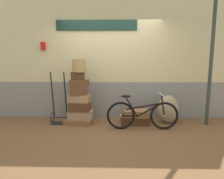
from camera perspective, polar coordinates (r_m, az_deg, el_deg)
ground at (r=4.47m, az=-0.55°, el=-11.46°), size 8.48×5.20×0.06m
station_building at (r=5.04m, az=-0.14°, el=9.11°), size 6.48×0.74×3.09m
suitcase_0 at (r=4.75m, az=-9.76°, el=-9.22°), size 0.68×0.48×0.12m
suitcase_1 at (r=4.74m, az=-9.23°, el=-7.29°), size 0.60×0.36×0.20m
suitcase_2 at (r=4.65m, az=-9.60°, el=-5.00°), size 0.50×0.30×0.21m
suitcase_3 at (r=4.65m, az=-9.56°, el=-2.53°), size 0.52×0.37×0.18m
suitcase_4 at (r=4.57m, az=-9.81°, el=-0.26°), size 0.41×0.29×0.21m
suitcase_5 at (r=4.56m, az=-9.64°, el=1.99°), size 0.43×0.26×0.15m
suitcase_6 at (r=4.58m, az=-10.05°, el=4.04°), size 0.33×0.24×0.18m
suitcase_7 at (r=4.71m, az=6.82°, el=-8.81°), size 0.68×0.44×0.20m
suitcase_8 at (r=4.62m, az=7.24°, el=-6.96°), size 0.58×0.41×0.15m
wicker_basket at (r=4.54m, az=-9.79°, el=6.99°), size 0.31×0.31×0.30m
luggage_trolley at (r=4.87m, az=-15.35°, el=-5.86°), size 0.39×0.34×1.23m
burlap_sack at (r=4.86m, az=16.21°, el=-5.62°), size 0.50×0.42×0.68m
bicycle at (r=4.29m, az=8.92°, el=-7.36°), size 1.57×0.46×0.79m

